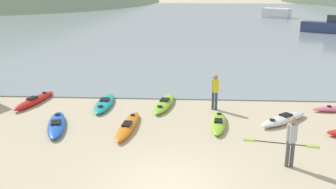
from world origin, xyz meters
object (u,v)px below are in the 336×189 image
at_px(kayak_on_sand_3, 284,119).
at_px(loose_paddle, 280,143).
at_px(kayak_on_sand_0, 218,123).
at_px(moored_boat_0, 276,13).
at_px(kayak_on_sand_4, 128,126).
at_px(moored_boat_2, 330,27).
at_px(kayak_on_sand_8, 164,104).
at_px(person_near_foreground, 291,139).
at_px(kayak_on_sand_2, 104,103).
at_px(kayak_on_sand_1, 34,100).
at_px(person_near_waterline, 215,90).
at_px(kayak_on_sand_7, 56,124).

xyz_separation_m(kayak_on_sand_3, loose_paddle, (-0.62, -2.25, -0.14)).
xyz_separation_m(kayak_on_sand_0, loose_paddle, (2.23, -1.69, -0.12)).
distance_m(kayak_on_sand_3, moored_boat_0, 44.30).
distance_m(kayak_on_sand_4, moored_boat_2, 33.63).
relative_size(kayak_on_sand_0, kayak_on_sand_8, 0.89).
xyz_separation_m(kayak_on_sand_8, person_near_foreground, (4.57, -6.02, 0.87)).
bearing_deg(kayak_on_sand_3, kayak_on_sand_2, 167.78).
relative_size(kayak_on_sand_2, kayak_on_sand_3, 1.16).
relative_size(person_near_foreground, moored_boat_0, 0.41).
xyz_separation_m(kayak_on_sand_1, kayak_on_sand_3, (11.77, -1.97, -0.01)).
height_order(kayak_on_sand_0, moored_boat_2, moored_boat_2).
height_order(kayak_on_sand_0, kayak_on_sand_8, same).
xyz_separation_m(kayak_on_sand_8, moored_boat_0, (13.97, 41.55, 0.59)).
bearing_deg(kayak_on_sand_1, kayak_on_sand_0, -15.85).
xyz_separation_m(kayak_on_sand_3, moored_boat_0, (8.66, 43.44, 0.58)).
bearing_deg(kayak_on_sand_4, kayak_on_sand_3, 9.57).
distance_m(kayak_on_sand_4, person_near_foreground, 6.66).
bearing_deg(moored_boat_0, person_near_waterline, -105.42).
distance_m(kayak_on_sand_7, moored_boat_0, 48.18).
bearing_deg(moored_boat_2, kayak_on_sand_4, -121.75).
bearing_deg(kayak_on_sand_1, kayak_on_sand_3, -9.51).
bearing_deg(kayak_on_sand_4, kayak_on_sand_1, 149.06).
bearing_deg(person_near_waterline, moored_boat_2, 61.66).
bearing_deg(person_near_foreground, moored_boat_0, 78.82).
xyz_separation_m(kayak_on_sand_3, person_near_foreground, (-0.74, -4.13, 0.85)).
relative_size(moored_boat_2, loose_paddle, 2.10).
xyz_separation_m(kayak_on_sand_0, kayak_on_sand_7, (-6.78, -0.57, 0.00)).
xyz_separation_m(kayak_on_sand_2, moored_boat_2, (19.30, 25.70, 0.60)).
xyz_separation_m(kayak_on_sand_1, person_near_foreground, (11.02, -6.10, 0.84)).
distance_m(kayak_on_sand_2, kayak_on_sand_4, 3.31).
relative_size(kayak_on_sand_2, person_near_waterline, 1.77).
height_order(kayak_on_sand_2, kayak_on_sand_4, kayak_on_sand_4).
distance_m(kayak_on_sand_1, person_near_foreground, 12.63).
bearing_deg(kayak_on_sand_4, person_near_waterline, 35.80).
relative_size(person_near_foreground, loose_paddle, 0.64).
bearing_deg(kayak_on_sand_0, loose_paddle, -37.23).
relative_size(kayak_on_sand_1, kayak_on_sand_2, 1.06).
distance_m(kayak_on_sand_8, loose_paddle, 6.26).
bearing_deg(kayak_on_sand_0, kayak_on_sand_4, -171.63).
bearing_deg(person_near_foreground, kayak_on_sand_4, 152.85).
xyz_separation_m(kayak_on_sand_4, kayak_on_sand_7, (-3.01, -0.02, -0.00)).
xyz_separation_m(kayak_on_sand_0, kayak_on_sand_3, (2.85, 0.56, 0.01)).
bearing_deg(kayak_on_sand_8, person_near_waterline, -7.58).
height_order(moored_boat_2, loose_paddle, moored_boat_2).
bearing_deg(moored_boat_0, kayak_on_sand_4, -108.92).
distance_m(kayak_on_sand_2, moored_boat_0, 44.95).
distance_m(kayak_on_sand_1, kayak_on_sand_3, 11.93).
height_order(kayak_on_sand_1, kayak_on_sand_8, kayak_on_sand_1).
height_order(kayak_on_sand_8, loose_paddle, kayak_on_sand_8).
xyz_separation_m(kayak_on_sand_4, moored_boat_2, (17.70, 28.59, 0.59)).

